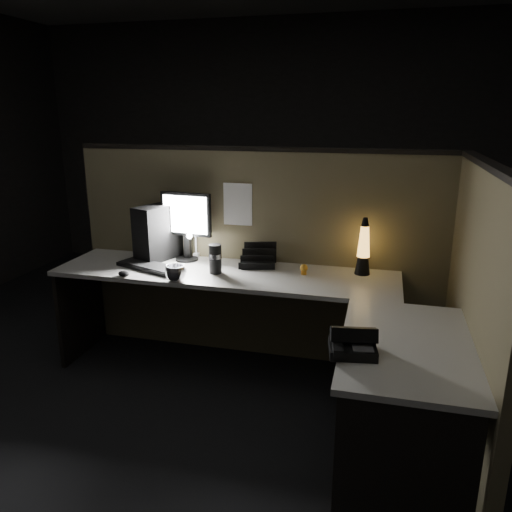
% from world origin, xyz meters
% --- Properties ---
extents(floor, '(6.00, 6.00, 0.00)m').
position_xyz_m(floor, '(0.00, 0.00, 0.00)').
color(floor, black).
rests_on(floor, ground).
extents(room_shell, '(6.00, 6.00, 6.00)m').
position_xyz_m(room_shell, '(0.00, 0.00, 1.62)').
color(room_shell, silver).
rests_on(room_shell, ground).
extents(partition_back, '(2.66, 0.06, 1.50)m').
position_xyz_m(partition_back, '(0.00, 0.93, 0.75)').
color(partition_back, brown).
rests_on(partition_back, ground).
extents(partition_right, '(0.06, 1.66, 1.50)m').
position_xyz_m(partition_right, '(1.33, 0.10, 0.75)').
color(partition_right, brown).
rests_on(partition_right, ground).
extents(desk, '(2.60, 1.60, 0.73)m').
position_xyz_m(desk, '(0.18, 0.25, 0.58)').
color(desk, beige).
rests_on(desk, ground).
extents(pc_tower, '(0.28, 0.41, 0.39)m').
position_xyz_m(pc_tower, '(-0.70, 0.78, 0.93)').
color(pc_tower, black).
rests_on(pc_tower, desk).
extents(monitor, '(0.38, 0.16, 0.49)m').
position_xyz_m(monitor, '(-0.49, 0.80, 1.02)').
color(monitor, black).
rests_on(monitor, desk).
extents(keyboard, '(0.53, 0.33, 0.02)m').
position_xyz_m(keyboard, '(-0.66, 0.53, 0.74)').
color(keyboard, black).
rests_on(keyboard, desk).
extents(mouse, '(0.10, 0.09, 0.03)m').
position_xyz_m(mouse, '(-0.75, 0.34, 0.75)').
color(mouse, black).
rests_on(mouse, desk).
extents(clip_lamp, '(0.04, 0.16, 0.21)m').
position_xyz_m(clip_lamp, '(-0.46, 0.82, 0.85)').
color(clip_lamp, white).
rests_on(clip_lamp, desk).
extents(organizer, '(0.27, 0.25, 0.17)m').
position_xyz_m(organizer, '(0.03, 0.79, 0.77)').
color(organizer, black).
rests_on(organizer, desk).
extents(lava_lamp, '(0.10, 0.10, 0.38)m').
position_xyz_m(lava_lamp, '(0.75, 0.78, 0.89)').
color(lava_lamp, black).
rests_on(lava_lamp, desk).
extents(travel_mug, '(0.09, 0.09, 0.19)m').
position_xyz_m(travel_mug, '(-0.20, 0.55, 0.83)').
color(travel_mug, black).
rests_on(travel_mug, desk).
extents(steel_mug, '(0.14, 0.14, 0.10)m').
position_xyz_m(steel_mug, '(-0.39, 0.34, 0.78)').
color(steel_mug, silver).
rests_on(steel_mug, desk).
extents(figurine, '(0.05, 0.05, 0.05)m').
position_xyz_m(figurine, '(0.37, 0.67, 0.77)').
color(figurine, orange).
rests_on(figurine, desk).
extents(pinned_paper, '(0.21, 0.00, 0.30)m').
position_xyz_m(pinned_paper, '(-0.14, 0.90, 1.13)').
color(pinned_paper, white).
rests_on(pinned_paper, partition_back).
extents(desk_phone, '(0.23, 0.23, 0.12)m').
position_xyz_m(desk_phone, '(0.76, -0.37, 0.78)').
color(desk_phone, black).
rests_on(desk_phone, desk).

